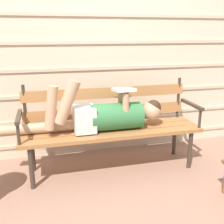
% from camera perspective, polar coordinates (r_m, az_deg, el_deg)
% --- Properties ---
extents(ground_plane, '(12.00, 12.00, 0.00)m').
position_cam_1_polar(ground_plane, '(2.80, 0.38, -12.61)').
color(ground_plane, '#936B56').
extents(house_siding, '(4.34, 0.08, 2.24)m').
position_cam_1_polar(house_siding, '(3.05, -2.57, 11.93)').
color(house_siding, beige).
rests_on(house_siding, ground).
extents(park_bench, '(1.79, 0.46, 0.89)m').
position_cam_1_polar(park_bench, '(2.73, -0.35, -2.23)').
color(park_bench, '#9E6638').
rests_on(park_bench, ground).
extents(reclining_person, '(1.64, 0.26, 0.54)m').
position_cam_1_polar(reclining_person, '(2.61, -1.88, -0.62)').
color(reclining_person, '#33703D').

